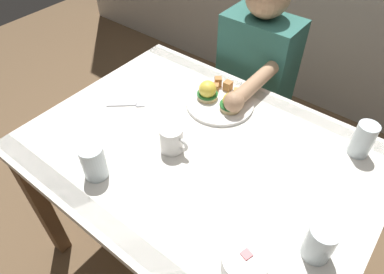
# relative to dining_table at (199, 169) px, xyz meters

# --- Properties ---
(ground_plane) EXTENTS (6.00, 6.00, 0.00)m
(ground_plane) POSITION_rel_dining_table_xyz_m (0.00, 0.00, -0.63)
(ground_plane) COLOR brown
(dining_table) EXTENTS (1.20, 0.90, 0.74)m
(dining_table) POSITION_rel_dining_table_xyz_m (0.00, 0.00, 0.00)
(dining_table) COLOR white
(dining_table) RESTS_ON ground_plane
(eggs_benedict_plate) EXTENTS (0.27, 0.27, 0.09)m
(eggs_benedict_plate) POSITION_rel_dining_table_xyz_m (-0.09, 0.25, 0.13)
(eggs_benedict_plate) COLOR white
(eggs_benedict_plate) RESTS_ON dining_table
(fruit_bowl) EXTENTS (0.12, 0.12, 0.06)m
(fruit_bowl) POSITION_rel_dining_table_xyz_m (0.35, -0.27, 0.14)
(fruit_bowl) COLOR white
(fruit_bowl) RESTS_ON dining_table
(coffee_mug) EXTENTS (0.11, 0.08, 0.09)m
(coffee_mug) POSITION_rel_dining_table_xyz_m (-0.08, -0.06, 0.16)
(coffee_mug) COLOR white
(coffee_mug) RESTS_ON dining_table
(fork) EXTENTS (0.13, 0.11, 0.00)m
(fork) POSITION_rel_dining_table_xyz_m (-0.37, 0.01, 0.11)
(fork) COLOR silver
(fork) RESTS_ON dining_table
(water_glass_near) EXTENTS (0.08, 0.08, 0.12)m
(water_glass_near) POSITION_rel_dining_table_xyz_m (-0.20, -0.30, 0.16)
(water_glass_near) COLOR silver
(water_glass_near) RESTS_ON dining_table
(water_glass_far) EXTENTS (0.07, 0.07, 0.13)m
(water_glass_far) POSITION_rel_dining_table_xyz_m (0.44, 0.32, 0.16)
(water_glass_far) COLOR silver
(water_glass_far) RESTS_ON dining_table
(water_glass_extra) EXTENTS (0.08, 0.08, 0.12)m
(water_glass_extra) POSITION_rel_dining_table_xyz_m (0.48, -0.12, 0.16)
(water_glass_extra) COLOR silver
(water_glass_extra) RESTS_ON dining_table
(diner_person) EXTENTS (0.34, 0.54, 1.14)m
(diner_person) POSITION_rel_dining_table_xyz_m (-0.13, 0.60, 0.02)
(diner_person) COLOR #33333D
(diner_person) RESTS_ON ground_plane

